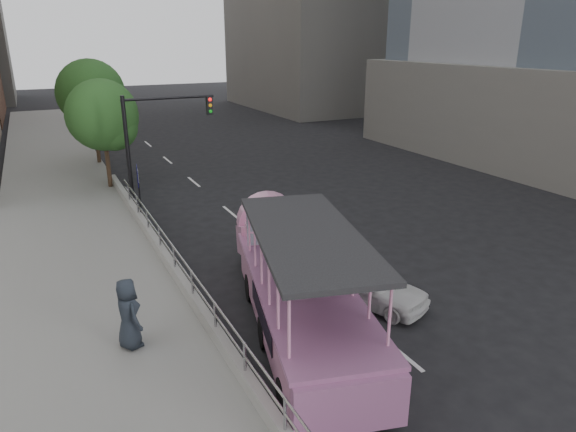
{
  "coord_description": "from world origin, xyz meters",
  "views": [
    {
      "loc": [
        -6.49,
        -10.94,
        7.55
      ],
      "look_at": [
        0.21,
        2.61,
        2.29
      ],
      "focal_mm": 32.0,
      "sensor_mm": 36.0,
      "label": 1
    }
  ],
  "objects_px": {
    "pedestrian_far": "(128,314)",
    "duck_boat": "(295,283)",
    "street_tree_near": "(105,118)",
    "car": "(369,284)",
    "traffic_signal": "(153,133)",
    "street_tree_far": "(93,96)",
    "parking_sign": "(139,189)"
  },
  "relations": [
    {
      "from": "traffic_signal",
      "to": "street_tree_far",
      "type": "distance_m",
      "value": 9.57
    },
    {
      "from": "street_tree_near",
      "to": "traffic_signal",
      "type": "bearing_deg",
      "value": -65.02
    },
    {
      "from": "parking_sign",
      "to": "street_tree_near",
      "type": "bearing_deg",
      "value": 92.94
    },
    {
      "from": "duck_boat",
      "to": "parking_sign",
      "type": "xyz_separation_m",
      "value": [
        -2.31,
        9.62,
        0.5
      ]
    },
    {
      "from": "duck_boat",
      "to": "street_tree_far",
      "type": "relative_size",
      "value": 1.51
    },
    {
      "from": "pedestrian_far",
      "to": "traffic_signal",
      "type": "relative_size",
      "value": 0.35
    },
    {
      "from": "street_tree_near",
      "to": "street_tree_far",
      "type": "xyz_separation_m",
      "value": [
        0.2,
        6.0,
        0.49
      ]
    },
    {
      "from": "duck_boat",
      "to": "street_tree_near",
      "type": "height_order",
      "value": "street_tree_near"
    },
    {
      "from": "pedestrian_far",
      "to": "street_tree_near",
      "type": "height_order",
      "value": "street_tree_near"
    },
    {
      "from": "traffic_signal",
      "to": "street_tree_near",
      "type": "bearing_deg",
      "value": 114.98
    },
    {
      "from": "pedestrian_far",
      "to": "street_tree_near",
      "type": "xyz_separation_m",
      "value": [
        1.8,
        15.28,
        2.61
      ]
    },
    {
      "from": "pedestrian_far",
      "to": "duck_boat",
      "type": "bearing_deg",
      "value": -109.57
    },
    {
      "from": "pedestrian_far",
      "to": "traffic_signal",
      "type": "bearing_deg",
      "value": -32.08
    },
    {
      "from": "duck_boat",
      "to": "street_tree_near",
      "type": "xyz_separation_m",
      "value": [
        -2.62,
        15.55,
        2.65
      ]
    },
    {
      "from": "duck_boat",
      "to": "street_tree_near",
      "type": "relative_size",
      "value": 1.71
    },
    {
      "from": "street_tree_near",
      "to": "street_tree_far",
      "type": "bearing_deg",
      "value": 88.09
    },
    {
      "from": "car",
      "to": "traffic_signal",
      "type": "distance_m",
      "value": 12.97
    },
    {
      "from": "parking_sign",
      "to": "traffic_signal",
      "type": "distance_m",
      "value": 3.35
    },
    {
      "from": "pedestrian_far",
      "to": "parking_sign",
      "type": "relative_size",
      "value": 0.68
    },
    {
      "from": "duck_boat",
      "to": "parking_sign",
      "type": "height_order",
      "value": "duck_boat"
    },
    {
      "from": "pedestrian_far",
      "to": "street_tree_far",
      "type": "distance_m",
      "value": 21.6
    },
    {
      "from": "parking_sign",
      "to": "traffic_signal",
      "type": "relative_size",
      "value": 0.51
    },
    {
      "from": "street_tree_near",
      "to": "pedestrian_far",
      "type": "bearing_deg",
      "value": -96.73
    },
    {
      "from": "duck_boat",
      "to": "car",
      "type": "xyz_separation_m",
      "value": [
        2.48,
        -0.03,
        -0.56
      ]
    },
    {
      "from": "street_tree_far",
      "to": "car",
      "type": "bearing_deg",
      "value": -77.22
    },
    {
      "from": "duck_boat",
      "to": "pedestrian_far",
      "type": "distance_m",
      "value": 4.43
    },
    {
      "from": "street_tree_near",
      "to": "parking_sign",
      "type": "bearing_deg",
      "value": -87.06
    },
    {
      "from": "car",
      "to": "street_tree_far",
      "type": "distance_m",
      "value": 22.43
    },
    {
      "from": "parking_sign",
      "to": "traffic_signal",
      "type": "bearing_deg",
      "value": 62.64
    },
    {
      "from": "duck_boat",
      "to": "traffic_signal",
      "type": "relative_size",
      "value": 1.88
    },
    {
      "from": "car",
      "to": "traffic_signal",
      "type": "height_order",
      "value": "traffic_signal"
    },
    {
      "from": "duck_boat",
      "to": "traffic_signal",
      "type": "xyz_separation_m",
      "value": [
        -1.02,
        12.12,
        2.33
      ]
    }
  ]
}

